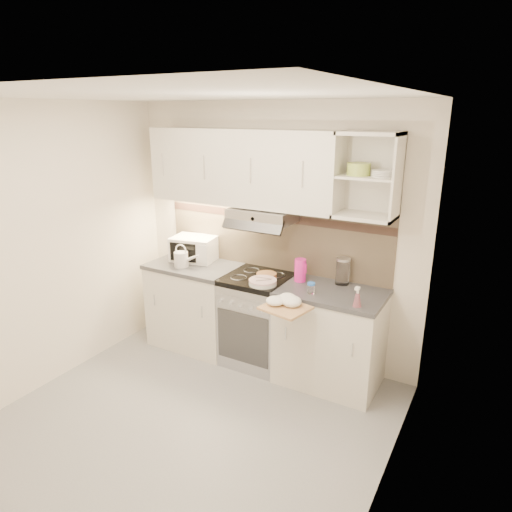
# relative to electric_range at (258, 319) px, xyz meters

# --- Properties ---
(ground) EXTENTS (3.00, 3.00, 0.00)m
(ground) POSITION_rel_electric_range_xyz_m (0.00, -1.10, -0.45)
(ground) COLOR gray
(ground) RESTS_ON ground
(room_shell) EXTENTS (3.04, 2.84, 2.52)m
(room_shell) POSITION_rel_electric_range_xyz_m (0.00, -0.73, 1.18)
(room_shell) COLOR white
(room_shell) RESTS_ON ground
(base_cabinet_left) EXTENTS (0.90, 0.60, 0.86)m
(base_cabinet_left) POSITION_rel_electric_range_xyz_m (-0.75, 0.00, -0.02)
(base_cabinet_left) COLOR silver
(base_cabinet_left) RESTS_ON ground
(worktop_left) EXTENTS (0.92, 0.62, 0.04)m
(worktop_left) POSITION_rel_electric_range_xyz_m (-0.75, 0.00, 0.43)
(worktop_left) COLOR #47474C
(worktop_left) RESTS_ON base_cabinet_left
(base_cabinet_right) EXTENTS (0.90, 0.60, 0.86)m
(base_cabinet_right) POSITION_rel_electric_range_xyz_m (0.75, 0.00, -0.02)
(base_cabinet_right) COLOR silver
(base_cabinet_right) RESTS_ON ground
(worktop_right) EXTENTS (0.92, 0.62, 0.04)m
(worktop_right) POSITION_rel_electric_range_xyz_m (0.75, 0.00, 0.43)
(worktop_right) COLOR #47474C
(worktop_right) RESTS_ON base_cabinet_right
(electric_range) EXTENTS (0.60, 0.60, 0.90)m
(electric_range) POSITION_rel_electric_range_xyz_m (0.00, 0.00, 0.00)
(electric_range) COLOR #B7B7BC
(electric_range) RESTS_ON ground
(microwave) EXTENTS (0.49, 0.40, 0.25)m
(microwave) POSITION_rel_electric_range_xyz_m (-0.83, 0.12, 0.57)
(microwave) COLOR white
(microwave) RESTS_ON worktop_left
(watering_can) EXTENTS (0.28, 0.14, 0.24)m
(watering_can) POSITION_rel_electric_range_xyz_m (-0.81, -0.13, 0.53)
(watering_can) COLOR silver
(watering_can) RESTS_ON worktop_left
(plate_stack) EXTENTS (0.25, 0.25, 0.05)m
(plate_stack) POSITION_rel_electric_range_xyz_m (0.14, -0.17, 0.47)
(plate_stack) COLOR silver
(plate_stack) RESTS_ON electric_range
(bread_loaf) EXTENTS (0.19, 0.19, 0.05)m
(bread_loaf) POSITION_rel_electric_range_xyz_m (0.09, 0.00, 0.47)
(bread_loaf) COLOR #A66A49
(bread_loaf) RESTS_ON electric_range
(pink_pitcher) EXTENTS (0.11, 0.11, 0.21)m
(pink_pitcher) POSITION_rel_electric_range_xyz_m (0.40, 0.08, 0.56)
(pink_pitcher) COLOR #EE1F9C
(pink_pitcher) RESTS_ON worktop_right
(glass_jar) EXTENTS (0.13, 0.13, 0.25)m
(glass_jar) POSITION_rel_electric_range_xyz_m (0.77, 0.20, 0.57)
(glass_jar) COLOR silver
(glass_jar) RESTS_ON worktop_right
(spice_jar) EXTENTS (0.07, 0.07, 0.10)m
(spice_jar) POSITION_rel_electric_range_xyz_m (0.61, -0.15, 0.50)
(spice_jar) COLOR white
(spice_jar) RESTS_ON worktop_right
(spray_bottle) EXTENTS (0.07, 0.07, 0.18)m
(spray_bottle) POSITION_rel_electric_range_xyz_m (1.04, -0.22, 0.52)
(spray_bottle) COLOR pink
(spray_bottle) RESTS_ON worktop_right
(cutting_board) EXTENTS (0.41, 0.38, 0.02)m
(cutting_board) POSITION_rel_electric_range_xyz_m (0.52, -0.47, 0.42)
(cutting_board) COLOR tan
(cutting_board) RESTS_ON base_cabinet_right
(dish_towel) EXTENTS (0.34, 0.30, 0.08)m
(dish_towel) POSITION_rel_electric_range_xyz_m (0.48, -0.43, 0.47)
(dish_towel) COLOR white
(dish_towel) RESTS_ON cutting_board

